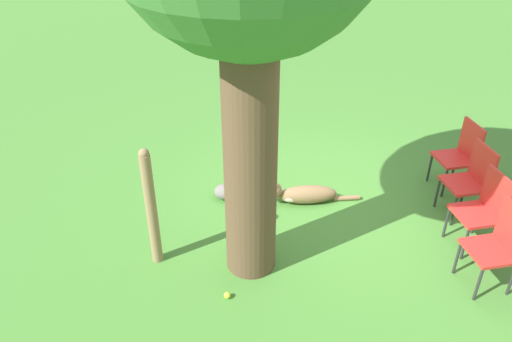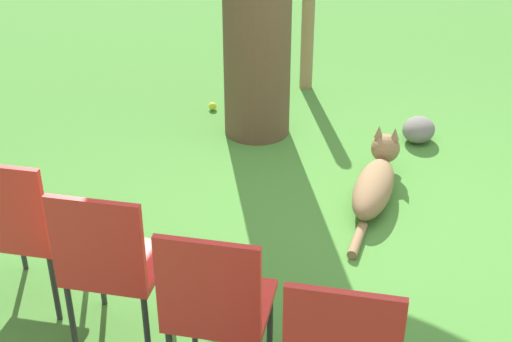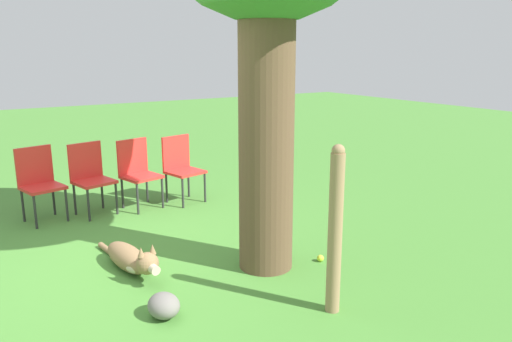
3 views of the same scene
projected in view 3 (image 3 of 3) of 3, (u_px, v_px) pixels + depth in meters
ground_plane at (132, 263)px, 4.90m from camera, size 30.00×30.00×0.00m
dog at (131, 259)px, 4.69m from camera, size 1.25×0.33×0.37m
fence_post at (335, 230)px, 3.85m from camera, size 0.11×0.11×1.36m
red_chair_0 at (39, 179)px, 6.03m from camera, size 0.51×0.53×0.90m
red_chair_1 at (90, 174)px, 6.29m from camera, size 0.51×0.53×0.90m
red_chair_2 at (138, 169)px, 6.55m from camera, size 0.51×0.53×0.90m
red_chair_3 at (181, 165)px, 6.81m from camera, size 0.51×0.53×0.90m
tennis_ball at (320, 258)px, 4.93m from camera, size 0.07×0.07×0.07m
garden_rock at (164, 306)px, 3.89m from camera, size 0.29×0.25×0.19m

